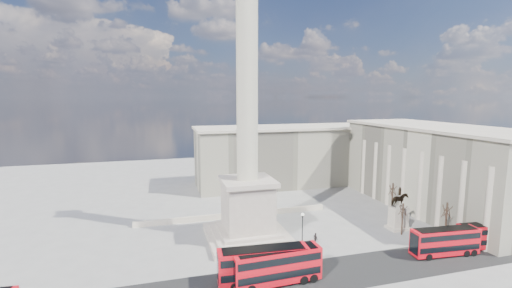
{
  "coord_description": "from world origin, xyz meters",
  "views": [
    {
      "loc": [
        -14.13,
        -50.87,
        24.81
      ],
      "look_at": [
        0.93,
        2.82,
        17.17
      ],
      "focal_mm": 24.0,
      "sensor_mm": 36.0,
      "label": 1
    }
  ],
  "objects_px": {
    "nelsons_column": "(247,167)",
    "pedestrian_crossing": "(315,238)",
    "red_bus_d": "(489,235)",
    "equestrian_statue": "(398,215)",
    "pedestrian_standing": "(420,238)",
    "victorian_lamp": "(302,227)",
    "red_bus_a": "(264,265)",
    "red_bus_b": "(278,266)",
    "red_bus_c": "(445,241)",
    "pedestrian_walking": "(424,242)"
  },
  "relations": [
    {
      "from": "pedestrian_walking",
      "to": "pedestrian_crossing",
      "type": "relative_size",
      "value": 0.84
    },
    {
      "from": "red_bus_a",
      "to": "equestrian_statue",
      "type": "distance_m",
      "value": 32.17
    },
    {
      "from": "red_bus_d",
      "to": "victorian_lamp",
      "type": "height_order",
      "value": "victorian_lamp"
    },
    {
      "from": "red_bus_d",
      "to": "pedestrian_standing",
      "type": "distance_m",
      "value": 10.5
    },
    {
      "from": "victorian_lamp",
      "to": "pedestrian_crossing",
      "type": "xyz_separation_m",
      "value": [
        2.77,
        0.71,
        -2.55
      ]
    },
    {
      "from": "red_bus_c",
      "to": "victorian_lamp",
      "type": "xyz_separation_m",
      "value": [
        -20.57,
        8.71,
        1.21
      ]
    },
    {
      "from": "pedestrian_walking",
      "to": "red_bus_d",
      "type": "bearing_deg",
      "value": -26.33
    },
    {
      "from": "nelsons_column",
      "to": "red_bus_b",
      "type": "bearing_deg",
      "value": -89.11
    },
    {
      "from": "red_bus_c",
      "to": "pedestrian_walking",
      "type": "bearing_deg",
      "value": 108.14
    },
    {
      "from": "nelsons_column",
      "to": "pedestrian_crossing",
      "type": "xyz_separation_m",
      "value": [
        10.62,
        -5.19,
        -11.95
      ]
    },
    {
      "from": "red_bus_b",
      "to": "equestrian_statue",
      "type": "distance_m",
      "value": 30.83
    },
    {
      "from": "nelsons_column",
      "to": "red_bus_c",
      "type": "bearing_deg",
      "value": -27.22
    },
    {
      "from": "red_bus_a",
      "to": "red_bus_d",
      "type": "distance_m",
      "value": 38.94
    },
    {
      "from": "victorian_lamp",
      "to": "pedestrian_standing",
      "type": "bearing_deg",
      "value": -9.83
    },
    {
      "from": "pedestrian_walking",
      "to": "pedestrian_standing",
      "type": "relative_size",
      "value": 0.99
    },
    {
      "from": "nelsons_column",
      "to": "pedestrian_standing",
      "type": "xyz_separation_m",
      "value": [
        28.33,
        -9.45,
        -12.1
      ]
    },
    {
      "from": "red_bus_d",
      "to": "equestrian_statue",
      "type": "distance_m",
      "value": 14.25
    },
    {
      "from": "nelsons_column",
      "to": "red_bus_a",
      "type": "height_order",
      "value": "nelsons_column"
    },
    {
      "from": "red_bus_c",
      "to": "pedestrian_standing",
      "type": "relative_size",
      "value": 6.73
    },
    {
      "from": "red_bus_c",
      "to": "pedestrian_standing",
      "type": "height_order",
      "value": "red_bus_c"
    },
    {
      "from": "red_bus_d",
      "to": "victorian_lamp",
      "type": "bearing_deg",
      "value": 169.98
    },
    {
      "from": "red_bus_c",
      "to": "pedestrian_crossing",
      "type": "distance_m",
      "value": 20.19
    },
    {
      "from": "red_bus_b",
      "to": "victorian_lamp",
      "type": "height_order",
      "value": "victorian_lamp"
    },
    {
      "from": "red_bus_c",
      "to": "equestrian_statue",
      "type": "relative_size",
      "value": 1.36
    },
    {
      "from": "nelsons_column",
      "to": "red_bus_a",
      "type": "relative_size",
      "value": 4.04
    },
    {
      "from": "red_bus_d",
      "to": "pedestrian_walking",
      "type": "distance_m",
      "value": 10.49
    },
    {
      "from": "victorian_lamp",
      "to": "red_bus_b",
      "type": "bearing_deg",
      "value": -128.91
    },
    {
      "from": "nelsons_column",
      "to": "victorian_lamp",
      "type": "bearing_deg",
      "value": -36.95
    },
    {
      "from": "pedestrian_standing",
      "to": "pedestrian_walking",
      "type": "bearing_deg",
      "value": 70.75
    },
    {
      "from": "red_bus_b",
      "to": "red_bus_c",
      "type": "bearing_deg",
      "value": -0.65
    },
    {
      "from": "red_bus_d",
      "to": "equestrian_statue",
      "type": "bearing_deg",
      "value": 134.46
    },
    {
      "from": "red_bus_a",
      "to": "pedestrian_crossing",
      "type": "relative_size",
      "value": 6.41
    },
    {
      "from": "pedestrian_walking",
      "to": "pedestrian_standing",
      "type": "xyz_separation_m",
      "value": [
        0.72,
        1.69,
        0.01
      ]
    },
    {
      "from": "red_bus_b",
      "to": "red_bus_c",
      "type": "height_order",
      "value": "red_bus_b"
    },
    {
      "from": "red_bus_c",
      "to": "pedestrian_walking",
      "type": "xyz_separation_m",
      "value": [
        -0.82,
        3.48,
        -1.5
      ]
    },
    {
      "from": "pedestrian_walking",
      "to": "pedestrian_crossing",
      "type": "bearing_deg",
      "value": 152.93
    },
    {
      "from": "red_bus_d",
      "to": "victorian_lamp",
      "type": "xyz_separation_m",
      "value": [
        -29.61,
        8.55,
        1.3
      ]
    },
    {
      "from": "pedestrian_crossing",
      "to": "pedestrian_standing",
      "type": "bearing_deg",
      "value": -112.53
    },
    {
      "from": "red_bus_b",
      "to": "pedestrian_walking",
      "type": "xyz_separation_m",
      "value": [
        27.37,
        4.19,
        -1.74
      ]
    },
    {
      "from": "nelsons_column",
      "to": "red_bus_d",
      "type": "xyz_separation_m",
      "value": [
        37.46,
        -14.45,
        -10.7
      ]
    },
    {
      "from": "victorian_lamp",
      "to": "pedestrian_standing",
      "type": "relative_size",
      "value": 3.64
    },
    {
      "from": "red_bus_b",
      "to": "victorian_lamp",
      "type": "distance_m",
      "value": 12.16
    },
    {
      "from": "red_bus_c",
      "to": "victorian_lamp",
      "type": "distance_m",
      "value": 22.38
    },
    {
      "from": "red_bus_d",
      "to": "pedestrian_standing",
      "type": "xyz_separation_m",
      "value": [
        -9.13,
        5.0,
        -1.4
      ]
    },
    {
      "from": "red_bus_d",
      "to": "red_bus_a",
      "type": "bearing_deg",
      "value": -173.64
    },
    {
      "from": "equestrian_statue",
      "to": "pedestrian_standing",
      "type": "distance_m",
      "value": 6.48
    },
    {
      "from": "red_bus_c",
      "to": "equestrian_statue",
      "type": "bearing_deg",
      "value": 93.92
    },
    {
      "from": "nelsons_column",
      "to": "equestrian_statue",
      "type": "xyz_separation_m",
      "value": [
        28.62,
        -3.29,
        -10.09
      ]
    },
    {
      "from": "pedestrian_standing",
      "to": "pedestrian_crossing",
      "type": "xyz_separation_m",
      "value": [
        -17.7,
        4.26,
        0.14
      ]
    },
    {
      "from": "red_bus_b",
      "to": "pedestrian_standing",
      "type": "distance_m",
      "value": 28.75
    }
  ]
}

